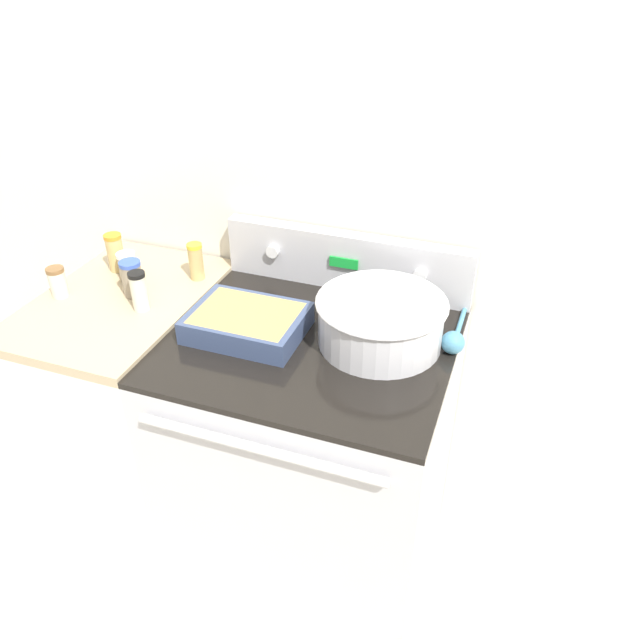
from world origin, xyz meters
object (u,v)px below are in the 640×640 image
object	(u,v)px
spice_jar_yellow_cap	(196,261)
spice_jar_black_cap	(139,291)
spice_jar_brown_cap	(58,282)
casserole_dish	(247,322)
ladle	(454,339)
spice_jar_orange_cap	(115,252)
mixing_bowl	(381,319)
spice_jar_blue_cap	(132,278)
spice_jar_white_cap	(128,266)

from	to	relation	value
spice_jar_yellow_cap	spice_jar_black_cap	distance (m)	0.23
spice_jar_black_cap	spice_jar_brown_cap	xyz separation A→B (m)	(-0.27, -0.02, -0.01)
casserole_dish	spice_jar_brown_cap	bearing A→B (deg)	-177.58
spice_jar_yellow_cap	spice_jar_brown_cap	distance (m)	0.41
ladle	spice_jar_orange_cap	world-z (taller)	spice_jar_orange_cap
mixing_bowl	spice_jar_yellow_cap	size ratio (longest dim) A/B	2.94
casserole_dish	ladle	distance (m)	0.56
spice_jar_blue_cap	spice_jar_orange_cap	xyz separation A→B (m)	(-0.14, 0.12, 0.01)
spice_jar_yellow_cap	spice_jar_blue_cap	size ratio (longest dim) A/B	1.07
casserole_dish	spice_jar_black_cap	bearing A→B (deg)	-178.73
ladle	spice_jar_orange_cap	size ratio (longest dim) A/B	2.43
spice_jar_black_cap	spice_jar_orange_cap	size ratio (longest dim) A/B	0.97
spice_jar_white_cap	spice_jar_black_cap	bearing A→B (deg)	-45.60
casserole_dish	spice_jar_blue_cap	world-z (taller)	spice_jar_blue_cap
spice_jar_yellow_cap	spice_jar_blue_cap	bearing A→B (deg)	-129.40
spice_jar_black_cap	spice_jar_brown_cap	size ratio (longest dim) A/B	1.28
spice_jar_black_cap	spice_jar_white_cap	distance (m)	0.20
spice_jar_yellow_cap	spice_jar_white_cap	xyz separation A→B (m)	(-0.20, -0.08, -0.01)
ladle	spice_jar_blue_cap	world-z (taller)	spice_jar_blue_cap
spice_jar_white_cap	spice_jar_orange_cap	bearing A→B (deg)	149.71
spice_jar_blue_cap	spice_jar_white_cap	bearing A→B (deg)	132.63
spice_jar_blue_cap	spice_jar_yellow_cap	bearing A→B (deg)	50.60
mixing_bowl	spice_jar_blue_cap	xyz separation A→B (m)	(-0.76, -0.02, -0.01)
spice_jar_black_cap	casserole_dish	bearing A→B (deg)	1.27
spice_jar_black_cap	spice_jar_blue_cap	bearing A→B (deg)	136.45
spice_jar_yellow_cap	spice_jar_white_cap	size ratio (longest dim) A/B	1.32
spice_jar_brown_cap	ladle	bearing A→B (deg)	7.33
mixing_bowl	casserole_dish	world-z (taller)	mixing_bowl
casserole_dish	spice_jar_yellow_cap	world-z (taller)	spice_jar_yellow_cap
mixing_bowl	ladle	size ratio (longest dim) A/B	1.16
spice_jar_black_cap	mixing_bowl	bearing A→B (deg)	7.02
casserole_dish	spice_jar_blue_cap	distance (m)	0.41
spice_jar_yellow_cap	ladle	bearing A→B (deg)	-6.12
spice_jar_white_cap	spice_jar_brown_cap	size ratio (longest dim) A/B	0.96
casserole_dish	spice_jar_blue_cap	size ratio (longest dim) A/B	2.78
spice_jar_blue_cap	spice_jar_brown_cap	xyz separation A→B (m)	(-0.21, -0.08, -0.01)
casserole_dish	spice_jar_black_cap	distance (m)	0.34
spice_jar_yellow_cap	casserole_dish	bearing A→B (deg)	-37.66
ladle	spice_jar_black_cap	distance (m)	0.90
spice_jar_black_cap	spice_jar_orange_cap	distance (m)	0.28
ladle	spice_jar_yellow_cap	size ratio (longest dim) A/B	2.53
spice_jar_white_cap	mixing_bowl	bearing A→B (deg)	-3.86
casserole_dish	spice_jar_white_cap	xyz separation A→B (m)	(-0.48, 0.13, 0.02)
spice_jar_black_cap	ladle	bearing A→B (deg)	8.40
casserole_dish	spice_jar_white_cap	bearing A→B (deg)	164.23
casserole_dish	spice_jar_white_cap	distance (m)	0.49
spice_jar_yellow_cap	spice_jar_blue_cap	distance (m)	0.20
ladle	spice_jar_blue_cap	size ratio (longest dim) A/B	2.70
spice_jar_black_cap	spice_jar_yellow_cap	bearing A→B (deg)	74.29
spice_jar_brown_cap	spice_jar_yellow_cap	bearing A→B (deg)	35.34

